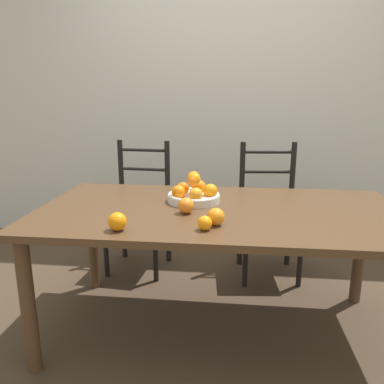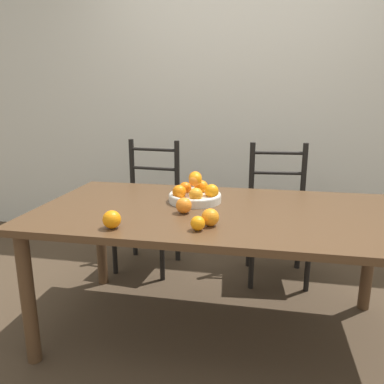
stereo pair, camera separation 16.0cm
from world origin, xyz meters
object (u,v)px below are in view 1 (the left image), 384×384
at_px(orange_loose_2, 205,223).
at_px(orange_loose_1, 117,222).
at_px(fruit_bowl, 194,193).
at_px(orange_loose_3, 216,217).
at_px(orange_loose_0, 186,206).
at_px(chair_left, 139,210).
at_px(chair_right, 269,214).

bearing_deg(orange_loose_2, orange_loose_1, -173.06).
xyz_separation_m(fruit_bowl, orange_loose_1, (-0.28, -0.51, -0.01)).
distance_m(fruit_bowl, orange_loose_3, 0.42).
bearing_deg(fruit_bowl, orange_loose_0, -94.24).
xyz_separation_m(orange_loose_1, chair_left, (-0.20, 1.16, -0.31)).
relative_size(fruit_bowl, orange_loose_1, 3.57).
xyz_separation_m(orange_loose_3, chair_left, (-0.63, 1.05, -0.31)).
height_order(fruit_bowl, orange_loose_1, fruit_bowl).
bearing_deg(fruit_bowl, chair_right, 53.40).
bearing_deg(chair_right, orange_loose_2, -114.57).
bearing_deg(orange_loose_1, fruit_bowl, 60.67).
bearing_deg(fruit_bowl, chair_left, 126.65).
height_order(orange_loose_3, chair_right, chair_right).
bearing_deg(chair_right, orange_loose_0, -125.08).
height_order(orange_loose_0, orange_loose_2, orange_loose_0).
height_order(orange_loose_0, chair_left, chair_left).
bearing_deg(orange_loose_0, fruit_bowl, 85.76).
bearing_deg(orange_loose_3, orange_loose_1, -164.67).
relative_size(orange_loose_2, orange_loose_3, 0.80).
height_order(fruit_bowl, orange_loose_3, fruit_bowl).
bearing_deg(orange_loose_0, orange_loose_3, -46.03).
distance_m(orange_loose_0, orange_loose_2, 0.26).
distance_m(orange_loose_1, orange_loose_2, 0.39).
bearing_deg(orange_loose_2, orange_loose_3, 57.35).
height_order(fruit_bowl, chair_left, chair_left).
bearing_deg(orange_loose_1, orange_loose_0, 46.45).
bearing_deg(chair_left, chair_right, 5.06).
height_order(orange_loose_1, chair_left, chair_left).
bearing_deg(orange_loose_1, orange_loose_3, 15.33).
distance_m(fruit_bowl, orange_loose_1, 0.58).
bearing_deg(orange_loose_3, orange_loose_2, -122.65).
bearing_deg(orange_loose_1, chair_right, 56.42).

